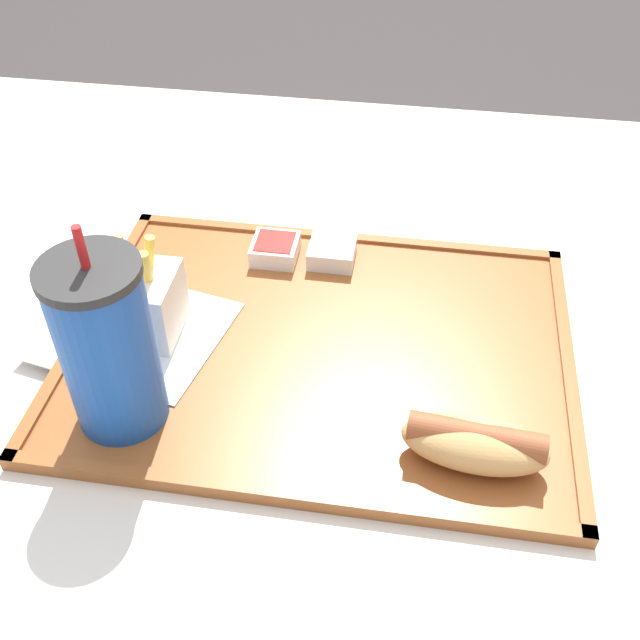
{
  "coord_description": "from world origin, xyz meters",
  "views": [
    {
      "loc": [
        -0.06,
        0.51,
        1.25
      ],
      "look_at": [
        0.01,
        0.01,
        0.79
      ],
      "focal_mm": 42.0,
      "sensor_mm": 36.0,
      "label": 1
    }
  ],
  "objects_px": {
    "sauce_cup_mayo": "(332,252)",
    "sauce_cup_ketchup": "(275,249)",
    "soda_cup": "(107,346)",
    "hot_dog_far": "(475,443)",
    "fries_carton": "(133,302)"
  },
  "relations": [
    {
      "from": "sauce_cup_mayo",
      "to": "sauce_cup_ketchup",
      "type": "bearing_deg",
      "value": 4.14
    },
    {
      "from": "fries_carton",
      "to": "sauce_cup_ketchup",
      "type": "height_order",
      "value": "fries_carton"
    },
    {
      "from": "soda_cup",
      "to": "fries_carton",
      "type": "xyz_separation_m",
      "value": [
        0.02,
        -0.1,
        -0.04
      ]
    },
    {
      "from": "hot_dog_far",
      "to": "fries_carton",
      "type": "height_order",
      "value": "fries_carton"
    },
    {
      "from": "soda_cup",
      "to": "sauce_cup_ketchup",
      "type": "height_order",
      "value": "soda_cup"
    },
    {
      "from": "soda_cup",
      "to": "sauce_cup_mayo",
      "type": "bearing_deg",
      "value": -121.21
    },
    {
      "from": "soda_cup",
      "to": "hot_dog_far",
      "type": "height_order",
      "value": "soda_cup"
    },
    {
      "from": "soda_cup",
      "to": "sauce_cup_mayo",
      "type": "height_order",
      "value": "soda_cup"
    },
    {
      "from": "hot_dog_far",
      "to": "sauce_cup_ketchup",
      "type": "xyz_separation_m",
      "value": [
        0.21,
        -0.24,
        -0.01
      ]
    },
    {
      "from": "soda_cup",
      "to": "sauce_cup_mayo",
      "type": "distance_m",
      "value": 0.29
    },
    {
      "from": "hot_dog_far",
      "to": "sauce_cup_mayo",
      "type": "height_order",
      "value": "hot_dog_far"
    },
    {
      "from": "soda_cup",
      "to": "fries_carton",
      "type": "bearing_deg",
      "value": -77.46
    },
    {
      "from": "soda_cup",
      "to": "hot_dog_far",
      "type": "relative_size",
      "value": 1.59
    },
    {
      "from": "hot_dog_far",
      "to": "sauce_cup_ketchup",
      "type": "relative_size",
      "value": 2.52
    },
    {
      "from": "soda_cup",
      "to": "sauce_cup_ketchup",
      "type": "xyz_separation_m",
      "value": [
        -0.08,
        -0.23,
        -0.07
      ]
    }
  ]
}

